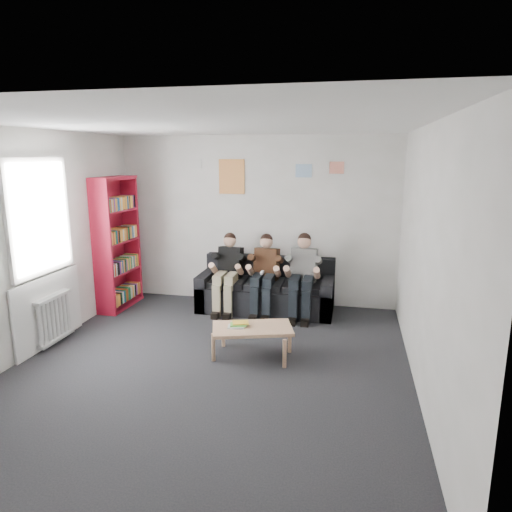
{
  "coord_description": "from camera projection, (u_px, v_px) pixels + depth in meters",
  "views": [
    {
      "loc": [
        1.53,
        -4.65,
        2.38
      ],
      "look_at": [
        0.25,
        1.3,
        1.04
      ],
      "focal_mm": 32.0,
      "sensor_mm": 36.0,
      "label": 1
    }
  ],
  "objects": [
    {
      "name": "coffee_table",
      "position": [
        252.0,
        330.0,
        5.46
      ],
      "size": [
        0.94,
        0.52,
        0.38
      ],
      "rotation": [
        0.0,
        0.0,
        0.3
      ],
      "color": "tan",
      "rests_on": "ground"
    },
    {
      "name": "window",
      "position": [
        44.0,
        266.0,
        5.69
      ],
      "size": [
        0.05,
        1.3,
        2.36
      ],
      "color": "white",
      "rests_on": "room_shell"
    },
    {
      "name": "room_shell",
      "position": [
        209.0,
        252.0,
        4.98
      ],
      "size": [
        5.0,
        5.0,
        5.0
      ],
      "color": "black",
      "rests_on": "ground"
    },
    {
      "name": "bookshelf",
      "position": [
        118.0,
        243.0,
        7.15
      ],
      "size": [
        0.31,
        0.93,
        2.07
      ],
      "rotation": [
        0.0,
        0.0,
        -0.02
      ],
      "color": "maroon",
      "rests_on": "ground"
    },
    {
      "name": "poster_pink",
      "position": [
        337.0,
        168.0,
        6.91
      ],
      "size": [
        0.22,
        0.01,
        0.18
      ],
      "primitive_type": "cube",
      "color": "#CC3F86",
      "rests_on": "room_shell"
    },
    {
      "name": "game_cases",
      "position": [
        238.0,
        325.0,
        5.46
      ],
      "size": [
        0.23,
        0.2,
        0.05
      ],
      "rotation": [
        0.0,
        0.0,
        0.16
      ],
      "color": "silver",
      "rests_on": "coffee_table"
    },
    {
      "name": "poster_blue",
      "position": [
        304.0,
        171.0,
        7.03
      ],
      "size": [
        0.25,
        0.01,
        0.2
      ],
      "primitive_type": "cube",
      "color": "#4091DA",
      "rests_on": "room_shell"
    },
    {
      "name": "person_left",
      "position": [
        227.0,
        273.0,
        7.03
      ],
      "size": [
        0.36,
        0.77,
        1.21
      ],
      "rotation": [
        0.0,
        0.0,
        -0.1
      ],
      "color": "black",
      "rests_on": "sofa"
    },
    {
      "name": "poster_large",
      "position": [
        232.0,
        177.0,
        7.28
      ],
      "size": [
        0.42,
        0.01,
        0.55
      ],
      "primitive_type": "cube",
      "color": "gold",
      "rests_on": "room_shell"
    },
    {
      "name": "sofa",
      "position": [
        267.0,
        292.0,
        7.16
      ],
      "size": [
        2.08,
        0.85,
        0.8
      ],
      "color": "black",
      "rests_on": "ground"
    },
    {
      "name": "person_right",
      "position": [
        302.0,
        276.0,
        6.79
      ],
      "size": [
        0.38,
        0.81,
        1.25
      ],
      "rotation": [
        0.0,
        0.0,
        -0.09
      ],
      "color": "beige",
      "rests_on": "sofa"
    },
    {
      "name": "person_middle",
      "position": [
        264.0,
        275.0,
        6.91
      ],
      "size": [
        0.36,
        0.78,
        1.22
      ],
      "rotation": [
        0.0,
        0.0,
        -0.12
      ],
      "color": "#472617",
      "rests_on": "sofa"
    },
    {
      "name": "radiator",
      "position": [
        54.0,
        318.0,
        5.82
      ],
      "size": [
        0.1,
        0.64,
        0.6
      ],
      "color": "silver",
      "rests_on": "ground"
    },
    {
      "name": "poster_sign",
      "position": [
        196.0,
        164.0,
        7.36
      ],
      "size": [
        0.2,
        0.01,
        0.14
      ],
      "primitive_type": "cube",
      "color": "silver",
      "rests_on": "room_shell"
    }
  ]
}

